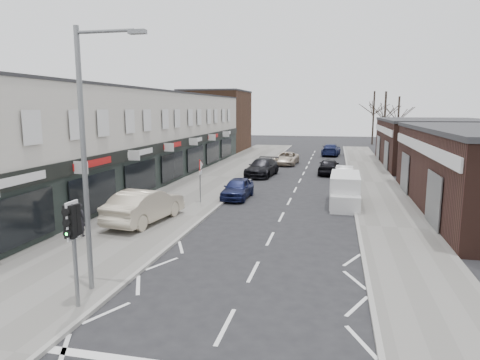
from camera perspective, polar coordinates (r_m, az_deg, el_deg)
The scene contains 21 objects.
ground at distance 13.84m, azimuth 0.20°, elevation -15.09°, with size 160.00×160.00×0.00m, color black.
pavement_left at distance 36.02m, azimuth -2.78°, elevation 0.40°, with size 5.50×64.00×0.12m, color slate.
pavement_right at distance 34.89m, azimuth 17.44°, elevation -0.33°, with size 3.50×64.00×0.12m, color slate.
shop_terrace_left at distance 35.74m, azimuth -14.45°, elevation 5.67°, with size 8.00×41.00×7.10m, color beige.
brick_block_far at distance 59.56m, azimuth -3.22°, elevation 7.81°, with size 8.00×10.00×8.00m, color #4E3121.
right_unit_far at distance 47.44m, azimuth 24.56°, elevation 4.41°, with size 10.00×16.00×4.50m, color #371F19.
tree_far_a at distance 60.89m, azimuth 18.51°, elevation 3.60°, with size 3.60×3.60×8.00m, color #382D26, non-canonical shape.
tree_far_b at distance 67.12m, azimuth 20.13°, elevation 4.01°, with size 3.60×3.60×7.50m, color #382D26, non-canonical shape.
tree_far_c at distance 72.75m, azimuth 17.18°, elevation 4.55°, with size 3.60×3.60×8.50m, color #382D26, non-canonical shape.
traffic_light at distance 12.93m, azimuth -21.39°, elevation -6.16°, with size 0.28×0.60×3.10m.
street_lamp at distance 13.62m, azimuth -19.55°, elevation 4.16°, with size 2.23×0.22×8.00m.
warning_sign at distance 25.77m, azimuth -5.28°, elevation 1.53°, with size 0.12×0.80×2.70m.
white_van at distance 26.48m, azimuth 13.80°, elevation -1.38°, with size 1.76×4.82×1.87m.
sedan_on_pavement at distance 21.95m, azimuth -12.55°, elevation -3.35°, with size 1.78×5.10×1.68m, color beige.
pedestrian at distance 20.37m, azimuth -20.61°, elevation -4.96°, with size 0.56×0.37×1.53m, color black.
parked_car_left_a at distance 27.63m, azimuth -0.33°, elevation -1.11°, with size 1.58×3.92×1.33m, color #151B42.
parked_car_left_b at distance 36.86m, azimuth 2.96°, elevation 1.68°, with size 2.09×5.13×1.49m, color black.
parked_car_left_c at distance 44.62m, azimuth 6.22°, elevation 2.88°, with size 2.14×4.64×1.29m, color #BAA995.
parked_car_right_a at distance 35.42m, azimuth 13.76°, elevation 0.92°, with size 1.34×3.85×1.27m, color silver.
parked_car_right_b at distance 38.59m, azimuth 11.75°, elevation 1.81°, with size 1.71×4.25×1.45m, color black.
parked_car_right_c at distance 54.13m, azimuth 12.04°, elevation 3.98°, with size 2.05×5.04×1.46m, color #161D47.
Camera 1 is at (2.70, -12.29, 5.76)m, focal length 32.00 mm.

